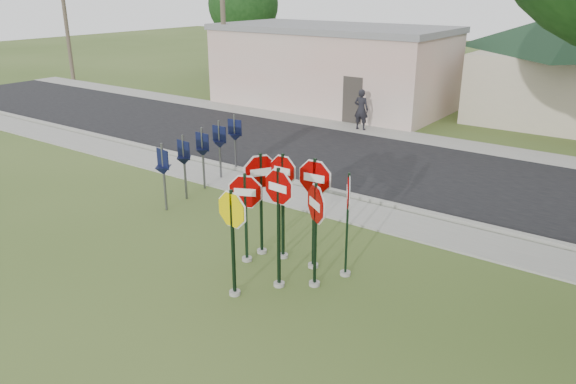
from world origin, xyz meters
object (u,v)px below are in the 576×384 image
Objects in this scene: stop_sign_yellow at (232,229)px; stop_sign_left at (246,206)px; pedestrian at (361,109)px; stop_sign_center at (279,212)px; utility_pole_near at (223,9)px.

stop_sign_left is (-0.79, 1.35, -0.11)m from stop_sign_yellow.
stop_sign_left reaches higher than pedestrian.
stop_sign_center is at bearing 57.21° from stop_sign_yellow.
pedestrian is at bearing 108.70° from stop_sign_yellow.
stop_sign_left is (-1.33, 0.52, -0.35)m from stop_sign_center.
stop_sign_yellow is at bearing -47.83° from utility_pole_near.
stop_sign_left is 19.23m from utility_pole_near.
stop_sign_center is at bearing 105.05° from pedestrian.
stop_sign_center reaches higher than pedestrian.
utility_pole_near reaches higher than stop_sign_yellow.
utility_pole_near is at bearing 134.90° from stop_sign_center.
stop_sign_left is 1.26× the size of pedestrian.
utility_pole_near is at bearing 132.17° from stop_sign_yellow.
utility_pole_near is (-14.25, 14.30, 3.23)m from stop_sign_center.
stop_sign_yellow is at bearing 101.91° from pedestrian.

